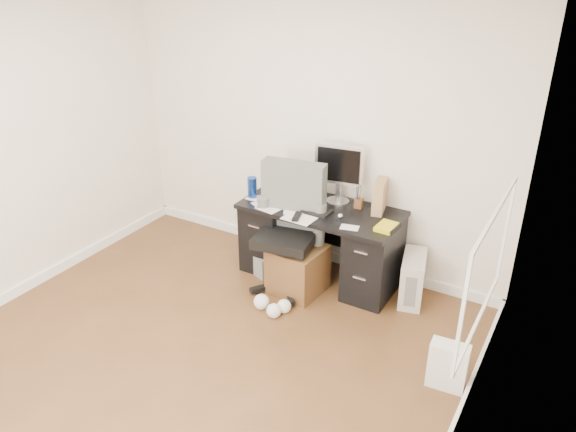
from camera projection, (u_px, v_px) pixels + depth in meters
name	position (u px, v px, depth m)	size (l,w,h in m)	color
ground	(189.00, 363.00, 4.41)	(4.00, 4.00, 0.00)	#4D3218
room_shell	(176.00, 164.00, 3.69)	(4.02, 4.02, 2.71)	silver
desk	(320.00, 241.00, 5.38)	(1.50, 0.70, 0.75)	black
loose_papers	(300.00, 205.00, 5.28)	(1.10, 0.60, 0.00)	white
lcd_monitor	(339.00, 174.00, 5.21)	(0.46, 0.26, 0.58)	silver
keyboard	(307.00, 209.00, 5.18)	(0.47, 0.16, 0.03)	black
computer_mouse	(340.00, 216.00, 5.01)	(0.05, 0.05, 0.05)	silver
travel_mug	(252.00, 187.00, 5.41)	(0.09, 0.09, 0.20)	#163B9B
white_binder	(275.00, 177.00, 5.56)	(0.10, 0.23, 0.26)	white
magazine_file	(380.00, 196.00, 5.09)	(0.13, 0.26, 0.30)	#A5744F
pen_cup	(359.00, 197.00, 5.18)	(0.09, 0.09, 0.22)	#542F18
yellow_book	(387.00, 227.00, 4.83)	(0.17, 0.21, 0.04)	yellow
paper_remote	(299.00, 217.00, 5.02)	(0.28, 0.23, 0.02)	white
office_chair	(286.00, 231.00, 5.14)	(0.68, 0.68, 1.20)	#4F524F
pc_tower	(413.00, 278.00, 5.10)	(0.20, 0.45, 0.45)	beige
shopping_bag	(448.00, 366.00, 4.10)	(0.28, 0.20, 0.38)	white
wicker_basket	(298.00, 269.00, 5.24)	(0.45, 0.45, 0.45)	#4F3217
desk_printer	(264.00, 260.00, 5.63)	(0.36, 0.29, 0.21)	slate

